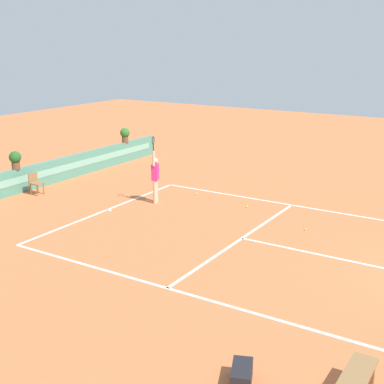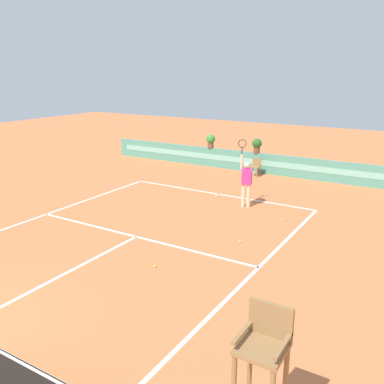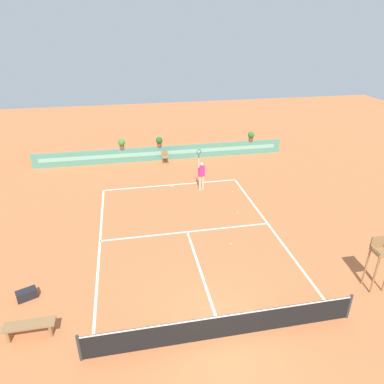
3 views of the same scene
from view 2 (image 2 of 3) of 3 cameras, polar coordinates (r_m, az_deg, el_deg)
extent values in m
plane|color=#C66B3D|center=(13.05, -8.68, -6.59)|extent=(60.00, 60.00, 0.00)
cube|color=white|center=(17.69, 3.56, -0.28)|extent=(8.22, 0.10, 0.01)
cube|color=white|center=(13.33, -7.58, -6.02)|extent=(8.22, 0.10, 0.01)
cube|color=white|center=(11.27, -17.96, -11.07)|extent=(0.10, 6.40, 0.01)
cube|color=white|center=(15.83, -20.36, -3.30)|extent=(0.10, 11.89, 0.01)
cube|color=white|center=(11.03, 8.11, -10.98)|extent=(0.10, 11.89, 0.01)
cube|color=white|center=(17.60, 3.41, -0.36)|extent=(0.10, 0.20, 0.01)
cube|color=#4C8E7A|center=(21.53, 9.20, 3.90)|extent=(18.00, 0.20, 1.00)
cube|color=#7ABCA8|center=(21.43, 9.10, 3.98)|extent=(17.10, 0.01, 0.28)
cylinder|color=olive|center=(6.51, 7.74, -24.31)|extent=(0.07, 0.07, 1.60)
cube|color=olive|center=(5.74, 9.45, -20.20)|extent=(0.60, 0.60, 0.06)
cube|color=olive|center=(5.80, 10.63, -16.62)|extent=(0.60, 0.06, 0.48)
cube|color=olive|center=(5.74, 6.90, -18.28)|extent=(0.06, 0.60, 0.04)
cube|color=olive|center=(5.58, 12.25, -19.65)|extent=(0.06, 0.60, 0.04)
cylinder|color=olive|center=(20.75, 7.89, 2.71)|extent=(0.05, 0.05, 0.45)
cylinder|color=olive|center=(20.62, 8.78, 2.58)|extent=(0.05, 0.05, 0.45)
cylinder|color=olive|center=(21.06, 8.27, 2.90)|extent=(0.05, 0.05, 0.45)
cylinder|color=olive|center=(20.93, 9.16, 2.78)|extent=(0.05, 0.05, 0.45)
cube|color=olive|center=(20.79, 8.55, 3.40)|extent=(0.44, 0.44, 0.04)
cube|color=olive|center=(20.92, 8.79, 4.03)|extent=(0.44, 0.04, 0.36)
cylinder|color=beige|center=(16.02, 7.66, -0.50)|extent=(0.14, 0.14, 0.90)
cylinder|color=beige|center=(16.02, 6.95, -0.47)|extent=(0.14, 0.14, 0.90)
cube|color=#E52D84|center=(15.82, 7.40, 2.12)|extent=(0.42, 0.34, 0.60)
sphere|color=beige|center=(15.72, 7.46, 3.64)|extent=(0.22, 0.22, 0.22)
cylinder|color=beige|center=(15.71, 6.75, 4.10)|extent=(0.09, 0.09, 0.55)
cylinder|color=black|center=(15.63, 6.80, 5.60)|extent=(0.04, 0.04, 0.24)
torus|color=#262626|center=(15.58, 6.83, 6.54)|extent=(0.30, 0.14, 0.31)
cylinder|color=beige|center=(15.83, 8.19, 1.91)|extent=(0.09, 0.09, 0.50)
sphere|color=#CCE033|center=(12.89, 6.49, -6.65)|extent=(0.07, 0.07, 0.07)
sphere|color=#CCE033|center=(11.32, -5.04, -9.98)|extent=(0.07, 0.07, 0.07)
sphere|color=#CCE033|center=(14.90, 12.18, -3.71)|extent=(0.07, 0.07, 0.07)
cylinder|color=brown|center=(22.61, 2.53, 6.33)|extent=(0.32, 0.32, 0.28)
sphere|color=#387F33|center=(22.55, 2.55, 7.19)|extent=(0.48, 0.48, 0.48)
cylinder|color=brown|center=(21.48, 8.76, 5.63)|extent=(0.32, 0.32, 0.28)
sphere|color=#235B23|center=(21.42, 8.80, 6.54)|extent=(0.48, 0.48, 0.48)
camera|label=1|loc=(22.07, -53.60, 12.25)|focal=49.90mm
camera|label=3|loc=(12.13, -89.16, 21.35)|focal=32.98mm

